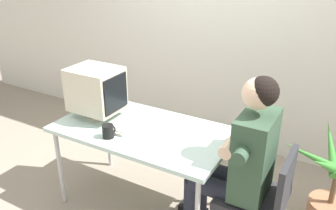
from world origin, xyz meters
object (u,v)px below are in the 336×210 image
(person_seated, at_px, (240,157))
(potted_plant, at_px, (332,193))
(crt_monitor, at_px, (96,90))
(desk_mug, at_px, (108,131))
(office_chair, at_px, (262,195))
(desk, at_px, (143,134))
(keyboard, at_px, (127,122))

(person_seated, height_order, potted_plant, person_seated)
(crt_monitor, distance_m, potted_plant, 1.99)
(desk_mug, bearing_deg, crt_monitor, 140.89)
(potted_plant, bearing_deg, office_chair, -133.87)
(office_chair, bearing_deg, crt_monitor, -179.73)
(desk, bearing_deg, keyboard, -179.93)
(person_seated, bearing_deg, potted_plant, 36.23)
(keyboard, xyz_separation_m, person_seated, (0.94, 0.01, -0.04))
(keyboard, xyz_separation_m, desk_mug, (0.01, -0.24, 0.04))
(desk, relative_size, keyboard, 3.28)
(person_seated, xyz_separation_m, potted_plant, (0.60, 0.44, -0.37))
(keyboard, xyz_separation_m, office_chair, (1.12, 0.01, -0.29))
(keyboard, bearing_deg, office_chair, 0.49)
(crt_monitor, distance_m, office_chair, 1.50)
(potted_plant, bearing_deg, desk, -162.09)
(keyboard, xyz_separation_m, potted_plant, (1.54, 0.45, -0.40))
(person_seated, bearing_deg, desk, -179.32)
(desk, xyz_separation_m, potted_plant, (1.39, 0.45, -0.34))
(crt_monitor, relative_size, keyboard, 0.99)
(crt_monitor, relative_size, person_seated, 0.32)
(office_chair, relative_size, desk_mug, 7.94)
(desk, height_order, person_seated, person_seated)
(desk, xyz_separation_m, desk_mug, (-0.15, -0.24, 0.10))
(person_seated, relative_size, desk_mug, 12.92)
(desk, height_order, crt_monitor, crt_monitor)
(keyboard, height_order, potted_plant, potted_plant)
(keyboard, bearing_deg, desk_mug, -87.54)
(person_seated, xyz_separation_m, desk_mug, (-0.93, -0.25, 0.07))
(crt_monitor, xyz_separation_m, desk_mug, (0.30, -0.25, -0.19))
(person_seated, bearing_deg, keyboard, -179.42)
(keyboard, bearing_deg, person_seated, 0.58)
(desk, bearing_deg, crt_monitor, 179.64)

